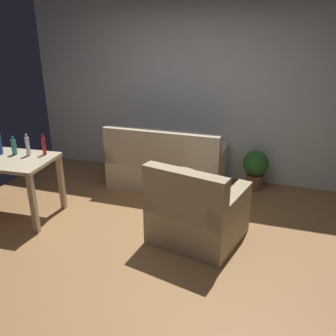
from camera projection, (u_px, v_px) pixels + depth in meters
The scene contains 10 objects.
ground_plane at pixel (145, 249), 3.94m from camera, with size 5.20×4.40×0.02m, color #9E7042.
wall_rear at pixel (197, 88), 5.37m from camera, with size 5.20×0.10×2.70m, color silver.
couch at pixel (167, 167), 5.30m from camera, with size 1.62×0.84×0.92m.
desk at pixel (4, 166), 4.39m from camera, with size 1.24×0.77×0.76m.
potted_plant at pixel (255, 167), 5.22m from camera, with size 0.36×0.36×0.57m.
armchair at pixel (196, 214), 3.98m from camera, with size 1.07×1.02×0.92m.
bottle_blue at pixel (0, 144), 4.42m from camera, with size 0.06×0.06×0.29m.
bottle_tall at pixel (14, 147), 4.42m from camera, with size 0.06×0.06×0.22m.
bottle_clear at pixel (28, 146), 4.38m from camera, with size 0.05×0.05×0.27m.
bottle_red at pixel (44, 146), 4.40m from camera, with size 0.05×0.05×0.26m.
Camera 1 is at (1.25, -3.09, 2.27)m, focal length 39.09 mm.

